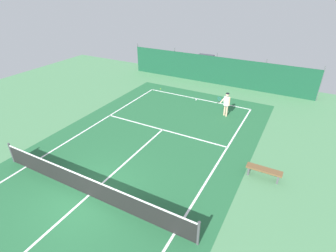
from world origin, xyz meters
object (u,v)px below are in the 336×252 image
tennis_net (87,186)px  tennis_ball_near_player (161,89)px  tennis_player (226,103)px  courtside_bench (264,171)px  parked_car (204,65)px

tennis_net → tennis_ball_near_player: 12.84m
tennis_ball_near_player → tennis_net: bearing=-74.0°
tennis_player → tennis_ball_near_player: (-6.32, 2.24, -0.93)m
courtside_bench → tennis_ball_near_player: bearing=142.3°
tennis_player → parked_car: 9.40m
tennis_net → tennis_player: size_ratio=6.17×
tennis_net → courtside_bench: tennis_net is taller
tennis_net → tennis_player: tennis_player is taller
tennis_net → parked_car: size_ratio=2.38×
courtside_bench → tennis_player: bearing=123.3°
tennis_net → courtside_bench: size_ratio=6.33×
parked_car → tennis_net: bearing=94.4°
parked_car → tennis_player: bearing=118.8°
tennis_ball_near_player → courtside_bench: courtside_bench is taller
tennis_net → tennis_ball_near_player: size_ratio=153.33×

